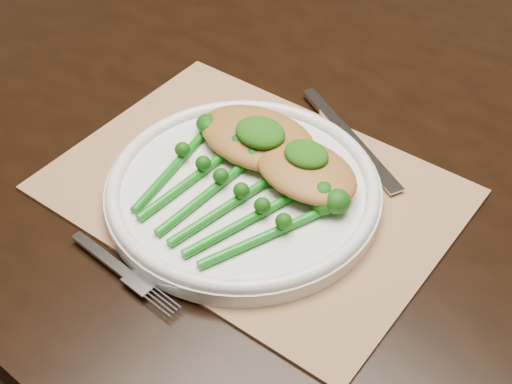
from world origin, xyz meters
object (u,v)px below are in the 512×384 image
Objects in this scene: placemat at (253,190)px; dinner_plate at (243,189)px; dining_table at (284,295)px; broccolini_bundle at (216,201)px; chicken_fillet_left at (258,137)px.

dinner_plate is (0.00, -0.02, 0.02)m from placemat.
dining_table is at bearing 109.17° from placemat.
placemat is 0.06m from broccolini_bundle.
broccolini_bundle reaches higher than dinner_plate.
chicken_fillet_left is at bearing 116.31° from dinner_plate.
chicken_fillet_left is (0.03, -0.10, 0.41)m from dining_table.
placemat is 0.06m from chicken_fillet_left.
dining_table is 0.45m from broccolini_bundle.
dinner_plate reaches higher than dining_table.
broccolini_bundle is (-0.00, -0.06, 0.02)m from placemat.
dinner_plate is at bearing -88.66° from placemat.
dinner_plate is 1.49× the size of broccolini_bundle.
placemat is 2.95× the size of chicken_fillet_left.
dining_table is 0.42m from chicken_fillet_left.
placemat is (0.06, -0.14, 0.37)m from dining_table.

